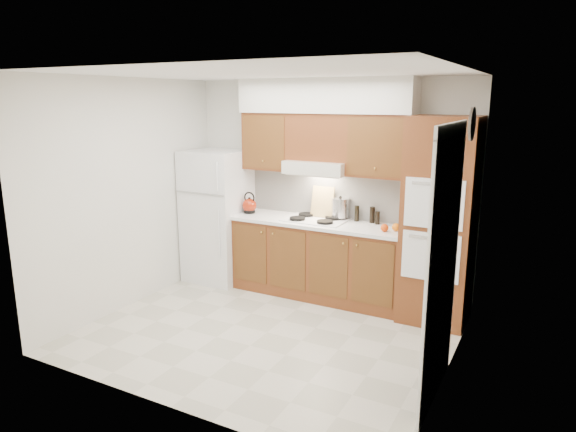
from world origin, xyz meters
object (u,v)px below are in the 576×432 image
(oven_cabinet, at_px, (440,221))
(stock_pot, at_px, (340,208))
(fridge, at_px, (218,216))
(kettle, at_px, (249,206))

(oven_cabinet, bearing_deg, stock_pot, 169.73)
(fridge, bearing_deg, kettle, 3.30)
(oven_cabinet, height_order, stock_pot, oven_cabinet)
(oven_cabinet, xyz_separation_m, kettle, (-2.37, -0.01, -0.06))
(stock_pot, bearing_deg, fridge, -171.00)
(kettle, relative_size, stock_pot, 0.82)
(stock_pot, bearing_deg, oven_cabinet, -10.27)
(stock_pot, bearing_deg, kettle, -168.68)
(oven_cabinet, distance_m, stock_pot, 1.24)
(fridge, bearing_deg, oven_cabinet, 0.70)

